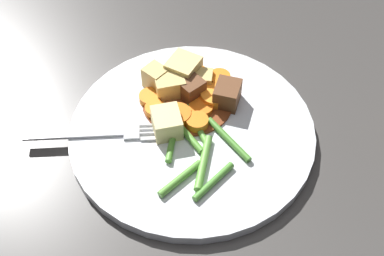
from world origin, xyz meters
The scene contains 26 objects.
ground_plane centered at (0.00, 0.00, 0.00)m, with size 3.00×3.00×0.00m, color #423F3D.
dinner_plate centered at (0.00, 0.00, 0.01)m, with size 0.29×0.29×0.01m, color white.
stew_sauce centered at (0.04, -0.01, 0.01)m, with size 0.11×0.11×0.00m, color brown.
carrot_slice_0 centered at (0.00, -0.01, 0.02)m, with size 0.03×0.03×0.01m, color orange.
carrot_slice_1 centered at (0.02, 0.01, 0.02)m, with size 0.03×0.03×0.01m, color orange.
carrot_slice_2 centered at (0.06, 0.03, 0.02)m, with size 0.03×0.03×0.01m, color orange.
carrot_slice_3 centered at (0.04, 0.03, 0.02)m, with size 0.02×0.02×0.01m, color orange.
carrot_slice_4 centered at (0.03, -0.04, 0.02)m, with size 0.04×0.04×0.01m, color orange.
carrot_slice_5 centered at (0.02, -0.02, 0.02)m, with size 0.03×0.03×0.01m, color orange.
carrot_slice_6 centered at (0.05, -0.06, 0.02)m, with size 0.03×0.03×0.01m, color orange.
carrot_slice_7 centered at (0.07, -0.04, 0.02)m, with size 0.03×0.03×0.01m, color orange.
potato_chunk_0 centered at (0.08, -0.03, 0.03)m, with size 0.04×0.04×0.03m, color #E5CC7A.
potato_chunk_1 centered at (0.06, 0.00, 0.03)m, with size 0.04×0.03×0.03m, color #DBBC6B.
potato_chunk_2 centered at (0.01, 0.03, 0.03)m, with size 0.04×0.03×0.03m, color #EAD68C.
potato_chunk_3 centered at (0.08, 0.01, 0.03)m, with size 0.02×0.03×0.03m, color #DBBC6B.
potato_chunk_4 centered at (0.06, -0.04, 0.02)m, with size 0.03×0.02×0.02m, color #DBBC6B.
meat_chunk_0 centered at (0.02, -0.06, 0.03)m, with size 0.03×0.03×0.03m, color brown.
meat_chunk_1 centered at (0.04, -0.02, 0.03)m, with size 0.03×0.02×0.03m, color brown.
green_bean_0 centered at (-0.05, 0.01, 0.02)m, with size 0.01×0.01×0.07m, color #66AD42.
green_bean_1 centered at (-0.01, 0.01, 0.02)m, with size 0.01×0.01×0.07m, color #599E38.
green_bean_2 centered at (-0.08, 0.01, 0.02)m, with size 0.01×0.01×0.06m, color #4C8E33.
green_bean_3 centered at (0.00, -0.01, 0.02)m, with size 0.01×0.01×0.06m, color #66AD42.
green_bean_4 centered at (-0.04, -0.03, 0.02)m, with size 0.01×0.01×0.07m, color #4C8E33.
green_bean_5 centered at (-0.01, 0.03, 0.02)m, with size 0.01×0.01×0.06m, color #599E38.
green_bean_6 centered at (-0.06, 0.04, 0.02)m, with size 0.01×0.01×0.06m, color #599E38.
fork centered at (0.04, 0.09, 0.01)m, with size 0.08×0.17×0.00m.
Camera 1 is at (-0.35, 0.17, 0.48)m, focal length 49.07 mm.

